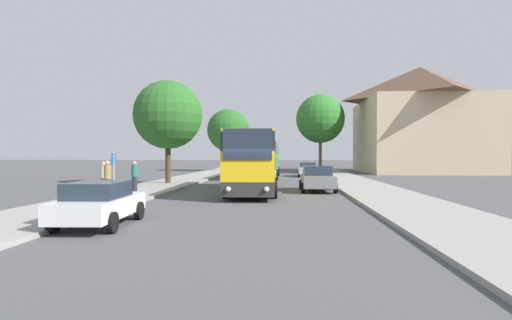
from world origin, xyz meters
The scene contains 16 objects.
ground_plane centered at (0.00, 0.00, 0.00)m, with size 300.00×300.00×0.00m, color #4C4C4F.
sidewalk_left centered at (-7.00, 0.00, 0.07)m, with size 4.00×120.00×0.15m, color gray.
sidewalk_right centered at (7.00, 0.00, 0.07)m, with size 4.00×120.00×0.15m, color gray.
building_right_background centered at (18.84, 33.02, 6.73)m, with size 14.19×15.42×13.46m.
bus_front centered at (-0.28, 4.15, 1.85)m, with size 3.10×10.56×3.48m.
bus_middle centered at (-0.28, 19.08, 1.86)m, with size 2.76×11.59×3.48m.
parked_car_left_curb centered at (-4.19, -7.16, 0.74)m, with size 2.05×4.01×1.40m.
parked_car_right_near centered at (3.63, 5.42, 0.80)m, with size 2.11×4.20×1.56m.
parked_car_right_far centered at (4.02, 22.05, 0.77)m, with size 2.16×4.38×1.47m.
bus_stop_sign centered at (-6.52, -0.79, 1.54)m, with size 0.08×0.45×2.22m.
pedestrian_waiting_near centered at (-7.46, 0.60, 1.06)m, with size 0.36×0.36×1.79m.
pedestrian_waiting_far centered at (-8.22, 1.76, 1.02)m, with size 0.36×0.36×1.73m.
pedestrian_walking_back centered at (-7.00, 3.09, 1.02)m, with size 0.36×0.36×1.73m.
tree_left_near centered at (-7.02, 9.78, 5.20)m, with size 5.07×5.07×7.60m.
tree_left_far centered at (-6.07, 34.85, 5.60)m, with size 5.76×5.76×8.34m.
tree_right_near centered at (6.35, 34.00, 7.00)m, with size 6.43×6.43×10.08m.
Camera 1 is at (1.63, -19.30, 2.25)m, focal length 28.00 mm.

